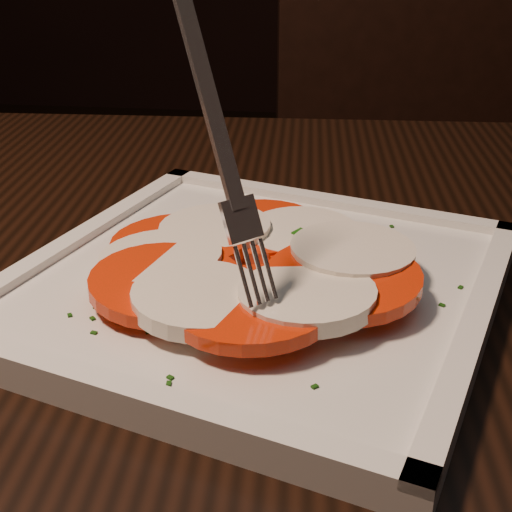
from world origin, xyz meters
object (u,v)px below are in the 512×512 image
table (333,390)px  chair (401,191)px  fork (206,126)px  plate (256,287)px

table → chair: bearing=81.5°
table → fork: bearing=-136.3°
chair → fork: size_ratio=5.44×
plate → chair: bearing=78.1°
chair → plate: size_ratio=3.20×
table → chair: (0.11, 0.74, -0.12)m
table → chair: 0.76m
table → plate: size_ratio=4.24×
chair → fork: 0.90m
table → fork: 0.25m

